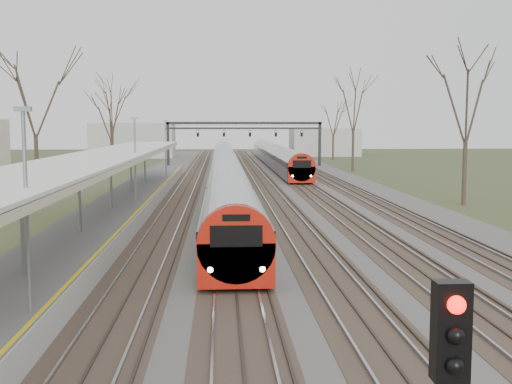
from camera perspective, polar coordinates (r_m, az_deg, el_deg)
track_bed at (r=57.05m, az=0.11°, el=0.37°), size 24.00×160.00×0.22m
platform at (r=39.97m, az=-11.87°, el=-1.52°), size 3.50×69.00×1.00m
canopy at (r=35.23m, az=-13.09°, el=3.06°), size 4.10×50.00×3.11m
signal_gantry at (r=86.74m, az=-1.02°, el=5.49°), size 21.00×0.59×6.08m
tree_west_far at (r=51.67m, az=-19.11°, el=8.30°), size 5.50×5.50×11.33m
tree_east_far at (r=46.90m, az=18.24°, el=7.71°), size 5.00×5.00×10.30m
train_near at (r=65.45m, az=-2.75°, el=2.33°), size 2.62×90.21×3.05m
train_far at (r=88.91m, az=1.66°, el=3.29°), size 2.62×60.21×3.05m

